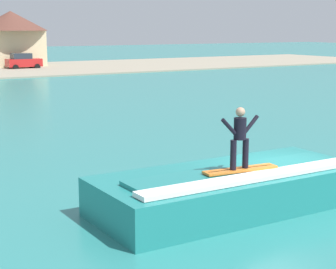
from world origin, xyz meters
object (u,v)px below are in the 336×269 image
Objects in this scene: surfboard at (240,170)px; surfer at (240,135)px; car_far_shore at (23,61)px; house_gabled_white at (11,34)px; wave_crest at (231,189)px.

surfer is at bearing -161.48° from surfboard.
surfboard is 1.31× the size of surfer.
house_gabled_white is (0.01, 4.22, 3.03)m from car_far_shore.
car_far_shore is 0.45× the size of house_gabled_white.
wave_crest is 54.90m from car_far_shore.
surfboard is 55.36m from car_far_shore.
house_gabled_white reaches higher than wave_crest.
car_far_shore reaches higher than wave_crest.
house_gabled_white is at bearing 89.84° from car_far_shore.
house_gabled_white is at bearing 79.06° from surfboard.
wave_crest is at bearing 76.40° from surfer.
surfer is at bearing -103.60° from wave_crest.
wave_crest is at bearing -100.98° from house_gabled_white.
surfer reaches higher than surfboard.
house_gabled_white reaches higher than surfer.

